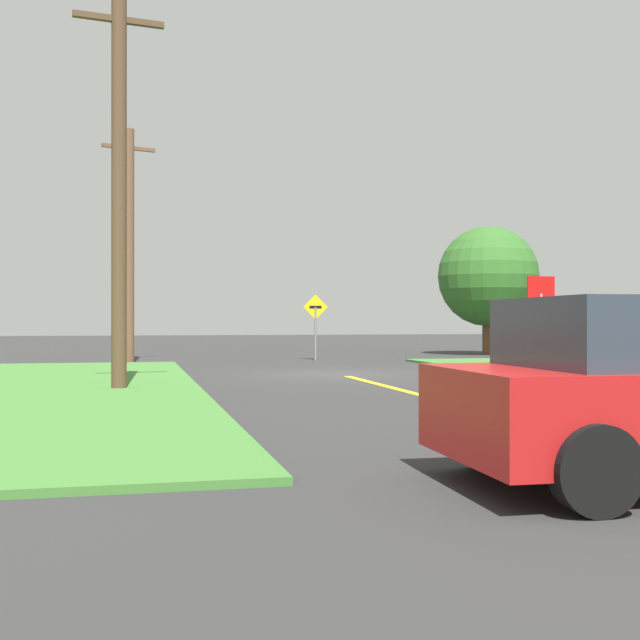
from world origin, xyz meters
TOP-DOWN VIEW (x-y plane):
  - ground_plane at (0.00, 0.00)m, footprint 120.00×120.00m
  - lane_stripe_center at (0.00, -8.00)m, footprint 0.20×14.00m
  - stop_sign at (5.17, -1.49)m, footprint 0.77×0.07m
  - car_on_crossroad at (12.10, 5.43)m, footprint 2.14×4.58m
  - utility_pole_near at (-5.62, -4.19)m, footprint 1.80×0.39m
  - utility_pole_mid at (-5.48, 6.80)m, footprint 1.76×0.63m
  - direction_sign at (1.07, 7.36)m, footprint 0.91×0.08m
  - oak_tree_left at (9.22, 10.39)m, footprint 4.21×4.21m

SIDE VIEW (x-z plane):
  - ground_plane at x=0.00m, z-range 0.00..0.00m
  - lane_stripe_center at x=0.00m, z-range 0.00..0.01m
  - car_on_crossroad at x=12.10m, z-range 0.00..1.62m
  - direction_sign at x=1.07m, z-range 0.29..2.66m
  - stop_sign at x=5.17m, z-range 0.54..3.15m
  - oak_tree_left at x=9.22m, z-range 0.59..6.00m
  - utility_pole_mid at x=-5.48m, z-range 0.08..7.94m
  - utility_pole_near at x=-5.62m, z-range 0.11..8.24m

